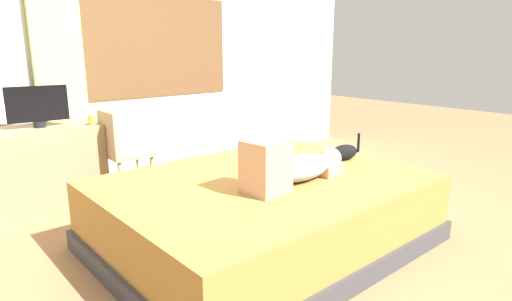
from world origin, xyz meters
TOP-DOWN VIEW (x-y plane):
  - ground_plane at (0.00, 0.00)m, footprint 16.00×16.00m
  - back_wall_with_window at (0.01, 2.29)m, footprint 6.40×0.14m
  - bed at (-0.07, 0.14)m, footprint 2.23×1.72m
  - person_lying at (0.03, -0.06)m, footprint 0.94×0.33m
  - cat at (0.74, 0.08)m, footprint 0.35×0.16m
  - desk at (-1.05, 1.89)m, footprint 0.90×0.56m
  - tv_monitor at (-1.05, 1.89)m, footprint 0.48×0.10m
  - cup at (-0.67, 1.72)m, footprint 0.06×0.06m
  - chair_by_desk at (-0.48, 1.61)m, footprint 0.39×0.39m
  - curtain_left at (-0.76, 2.17)m, footprint 0.44×0.06m

SIDE VIEW (x-z plane):
  - ground_plane at x=0.00m, z-range 0.00..0.00m
  - bed at x=-0.07m, z-range 0.00..0.50m
  - desk at x=-1.05m, z-range 0.00..0.74m
  - chair_by_desk at x=-0.48m, z-range 0.08..0.94m
  - cat at x=0.74m, z-range 0.46..0.67m
  - person_lying at x=0.03m, z-range 0.44..0.78m
  - cup at x=-0.67m, z-range 0.74..0.82m
  - tv_monitor at x=-1.05m, z-range 0.75..1.10m
  - curtain_left at x=-0.76m, z-range 0.00..2.31m
  - back_wall_with_window at x=0.01m, z-range 0.00..2.90m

